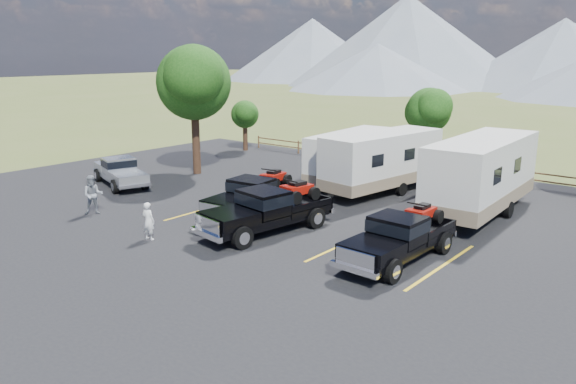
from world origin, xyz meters
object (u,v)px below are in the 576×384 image
Objects in this scene: rig_right at (400,236)px; rig_left at (255,195)px; tree_big_nw at (194,83)px; pickup_silver at (120,171)px; person_a at (148,221)px; rig_center at (268,209)px; trailer_left at (352,157)px; trailer_right at (481,175)px; person_b at (93,195)px; trailer_center at (382,162)px.

rig_left is at bearing 174.46° from rig_right.
tree_big_nw is 1.41× the size of pickup_silver.
rig_right is 1.04× the size of pickup_silver.
person_a is at bearing -152.66° from rig_right.
rig_right is (5.87, 0.50, -0.07)m from rig_center.
person_a is at bearing -97.55° from trailer_left.
trailer_right is 1.84× the size of pickup_silver.
rig_left is (9.04, -4.46, -4.61)m from tree_big_nw.
pickup_silver is at bearing -160.45° from trailer_right.
trailer_right is 14.91m from person_a.
tree_big_nw is at bearing -175.13° from trailer_right.
rig_right is at bearing 106.15° from pickup_silver.
pickup_silver is at bearing 79.48° from person_b.
rig_center is (11.22, -5.97, -4.57)m from tree_big_nw.
person_b is (-8.03, -3.18, -0.07)m from rig_center.
person_b is at bearing -118.39° from trailer_left.
trailer_center is at bearing 140.77° from pickup_silver.
trailer_center is at bearing 14.48° from tree_big_nw.
rig_right is 0.62× the size of trailer_center.
rig_center is at bearing -128.00° from trailer_right.
tree_big_nw is 10.75m from person_b.
trailer_center is 6.03× the size of person_a.
tree_big_nw reaches higher than person_a.
trailer_left is 0.83× the size of trailer_right.
rig_center is 1.10× the size of rig_right.
person_a is at bearing -106.05° from rig_left.
person_a is 0.84× the size of person_b.
trailer_left reaches higher than pickup_silver.
tree_big_nw reaches higher than trailer_left.
trailer_right reaches higher than rig_left.
trailer_right is at bearing 7.16° from tree_big_nw.
rig_right is 3.73× the size of person_a.
rig_left is 0.59× the size of trailer_right.
trailer_left is at bearing 21.89° from tree_big_nw.
rig_center is 10.03m from trailer_right.
rig_right is at bearing -39.32° from person_b.
rig_right is 7.66m from trailer_right.
trailer_center is 14.64m from person_b.
person_b is at bearing -115.75° from trailer_center.
pickup_silver is (-12.17, -7.95, -0.86)m from trailer_center.
rig_center is 1.14× the size of pickup_silver.
person_b is (-4.97, 0.62, 0.15)m from person_a.
person_b is at bearing -149.58° from rig_center.
pickup_silver is 3.59× the size of person_a.
tree_big_nw is at bearing 163.82° from rig_right.
trailer_center is 0.91× the size of trailer_right.
tree_big_nw is at bearing -157.12° from trailer_center.
rig_center is 4.11× the size of person_a.
tree_big_nw is 13.51m from rig_center.
person_b is (3.20, -9.15, -4.64)m from tree_big_nw.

